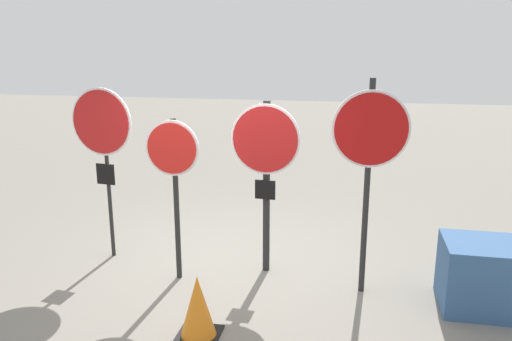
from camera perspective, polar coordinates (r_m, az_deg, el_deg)
The scene contains 7 objects.
ground_plane at distance 6.63m, azimuth -3.79°, elevation -11.27°, with size 40.00×40.00×0.00m, color gray.
stop_sign_0 at distance 6.78m, azimuth -17.16°, elevation 4.20°, with size 0.88×0.16×2.32m.
stop_sign_1 at distance 5.96m, azimuth -9.43°, elevation 0.63°, with size 0.66×0.13×2.01m.
stop_sign_2 at distance 6.08m, azimuth 1.11°, elevation 1.49°, with size 0.86×0.17×2.20m.
stop_sign_3 at distance 5.61m, azimuth 12.88°, elevation 2.80°, with size 0.85×0.17×2.50m.
traffic_cone_0 at distance 5.15m, azimuth -6.66°, elevation -15.22°, with size 0.43×0.43×0.66m.
storage_crate at distance 6.12m, azimuth 24.28°, elevation -10.88°, with size 0.83×0.76×0.77m.
Camera 1 is at (1.60, -5.76, 2.85)m, focal length 35.00 mm.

